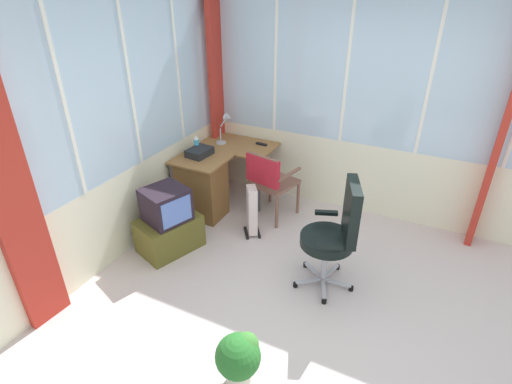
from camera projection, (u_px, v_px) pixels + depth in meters
The scene contains 16 objects.
ground at pixel (317, 316), 3.56m from camera, with size 4.87×5.36×0.06m, color beige.
north_window_panel at pixel (105, 132), 3.74m from camera, with size 3.87×0.07×2.71m.
east_window_panel at pixel (382, 108), 4.43m from camera, with size 0.07×4.36×2.71m.
curtain_north_left at pixel (7, 186), 2.90m from camera, with size 0.35×0.07×2.61m, color #BA3025.
curtain_corner at pixel (218, 93), 5.16m from camera, with size 0.35×0.07×2.61m, color #BA3025.
curtain_east_far at pixel (503, 131), 3.93m from camera, with size 0.35×0.07×2.61m, color #BA3025.
desk at pixel (204, 184), 4.86m from camera, with size 1.18×0.96×0.74m.
desk_lamp at pixel (227, 124), 5.05m from camera, with size 0.23×0.20×0.38m.
tv_remote at pixel (261, 144), 5.08m from camera, with size 0.04×0.15×0.02m, color black.
spray_bottle at pixel (197, 144), 4.84m from camera, with size 0.06×0.06×0.22m.
paper_tray at pixel (200, 152), 4.76m from camera, with size 0.30×0.23×0.09m, color black.
wooden_armchair at pixel (268, 178), 4.67m from camera, with size 0.59×0.58×0.87m.
office_chair at pixel (337, 230), 3.59m from camera, with size 0.63×0.56×1.11m.
tv_on_stand at pixel (169, 223), 4.24m from camera, with size 0.75×0.63×0.74m.
space_heater at pixel (252, 210), 4.51m from camera, with size 0.29×0.27×0.61m.
potted_plant at pixel (239, 357), 2.82m from camera, with size 0.33×0.33×0.45m.
Camera 1 is at (-2.55, -0.64, 2.67)m, focal length 27.73 mm.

